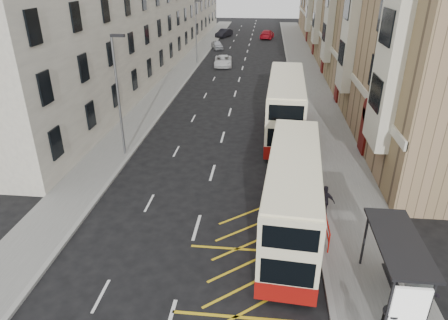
# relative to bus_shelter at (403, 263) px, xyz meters

# --- Properties ---
(ground) EXTENTS (200.00, 200.00, 0.00)m
(ground) POSITION_rel_bus_shelter_xyz_m (-8.34, 0.39, -2.14)
(ground) COLOR black
(ground) RESTS_ON ground
(pavement_right) EXTENTS (4.00, 120.00, 0.15)m
(pavement_right) POSITION_rel_bus_shelter_xyz_m (-0.34, 30.39, -2.06)
(pavement_right) COLOR slate
(pavement_right) RESTS_ON ground
(pavement_left) EXTENTS (3.00, 120.00, 0.15)m
(pavement_left) POSITION_rel_bus_shelter_xyz_m (-15.84, 30.39, -2.06)
(pavement_left) COLOR slate
(pavement_left) RESTS_ON ground
(kerb_right) EXTENTS (0.25, 120.00, 0.15)m
(kerb_right) POSITION_rel_bus_shelter_xyz_m (-2.34, 30.39, -2.06)
(kerb_right) COLOR gray
(kerb_right) RESTS_ON ground
(kerb_left) EXTENTS (0.25, 120.00, 0.15)m
(kerb_left) POSITION_rel_bus_shelter_xyz_m (-14.34, 30.39, -2.06)
(kerb_left) COLOR gray
(kerb_left) RESTS_ON ground
(road_markings) EXTENTS (10.00, 110.00, 0.01)m
(road_markings) POSITION_rel_bus_shelter_xyz_m (-8.34, 45.39, -2.13)
(road_markings) COLOR silver
(road_markings) RESTS_ON ground
(terrace_right) EXTENTS (10.75, 79.00, 15.25)m
(terrace_right) POSITION_rel_bus_shelter_xyz_m (6.54, 45.77, 5.38)
(terrace_right) COLOR #987858
(terrace_right) RESTS_ON ground
(terrace_left) EXTENTS (9.18, 79.00, 13.25)m
(terrace_left) POSITION_rel_bus_shelter_xyz_m (-21.77, 45.89, 4.38)
(terrace_left) COLOR silver
(terrace_left) RESTS_ON ground
(bus_shelter) EXTENTS (1.65, 4.25, 2.70)m
(bus_shelter) POSITION_rel_bus_shelter_xyz_m (0.00, 0.00, 0.00)
(bus_shelter) COLOR black
(bus_shelter) RESTS_ON pavement_right
(guard_railing) EXTENTS (0.06, 6.56, 1.01)m
(guard_railing) POSITION_rel_bus_shelter_xyz_m (-2.09, 6.14, -1.28)
(guard_railing) COLOR #B41108
(guard_railing) RESTS_ON pavement_right
(street_lamp_near) EXTENTS (0.93, 0.18, 8.00)m
(street_lamp_near) POSITION_rel_bus_shelter_xyz_m (-14.69, 12.39, 2.50)
(street_lamp_near) COLOR slate
(street_lamp_near) RESTS_ON pavement_left
(street_lamp_far) EXTENTS (0.93, 0.18, 8.00)m
(street_lamp_far) POSITION_rel_bus_shelter_xyz_m (-14.69, 42.39, 2.50)
(street_lamp_far) COLOR slate
(street_lamp_far) RESTS_ON pavement_left
(double_decker_front) EXTENTS (3.10, 10.35, 4.07)m
(double_decker_front) POSITION_rel_bus_shelter_xyz_m (-3.75, 4.55, -0.06)
(double_decker_front) COLOR #F9EFC3
(double_decker_front) RESTS_ON ground
(double_decker_rear) EXTENTS (3.01, 11.36, 4.50)m
(double_decker_rear) POSITION_rel_bus_shelter_xyz_m (-3.67, 17.53, 0.15)
(double_decker_rear) COLOR #F9EFC3
(double_decker_rear) RESTS_ON ground
(pedestrian_mid) EXTENTS (0.92, 0.75, 1.75)m
(pedestrian_mid) POSITION_rel_bus_shelter_xyz_m (0.92, -0.36, -1.11)
(pedestrian_mid) COLOR black
(pedestrian_mid) RESTS_ON pavement_right
(pedestrian_far) EXTENTS (1.08, 0.68, 1.72)m
(pedestrian_far) POSITION_rel_bus_shelter_xyz_m (-1.95, 5.94, -1.13)
(pedestrian_far) COLOR black
(pedestrian_far) RESTS_ON pavement_right
(white_van) EXTENTS (2.66, 5.07, 1.36)m
(white_van) POSITION_rel_bus_shelter_xyz_m (-11.01, 41.29, -1.46)
(white_van) COLOR white
(white_van) RESTS_ON ground
(car_silver) EXTENTS (2.63, 4.13, 1.31)m
(car_silver) POSITION_rel_bus_shelter_xyz_m (-13.33, 53.69, -1.48)
(car_silver) COLOR #B6B8BE
(car_silver) RESTS_ON ground
(car_dark) EXTENTS (3.14, 4.84, 1.51)m
(car_dark) POSITION_rel_bus_shelter_xyz_m (-13.54, 66.53, -1.38)
(car_dark) COLOR black
(car_dark) RESTS_ON ground
(car_red) EXTENTS (2.85, 5.59, 1.55)m
(car_red) POSITION_rel_bus_shelter_xyz_m (-5.39, 65.59, -1.36)
(car_red) COLOR #A00C19
(car_red) RESTS_ON ground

